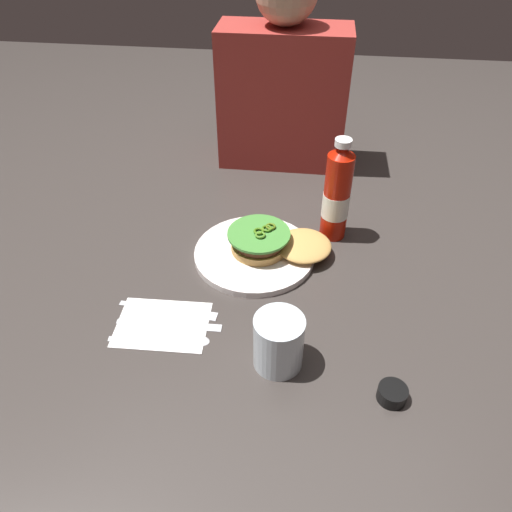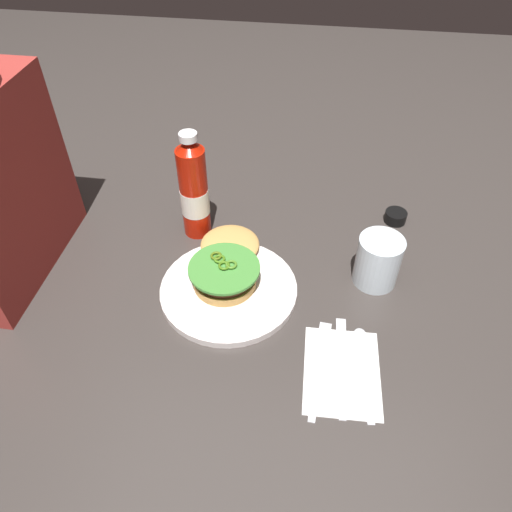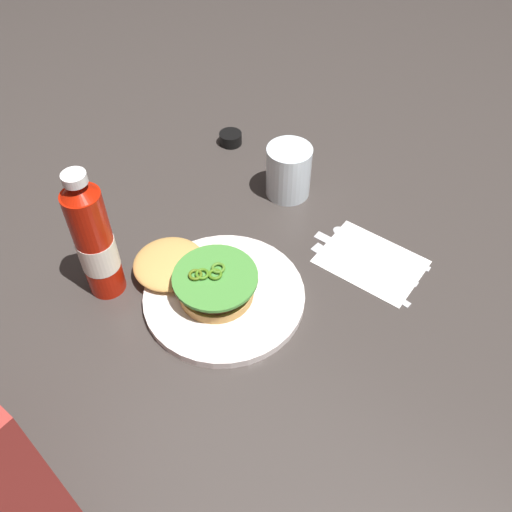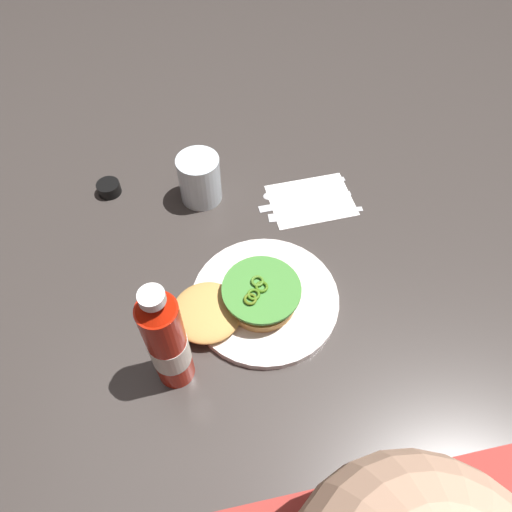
{
  "view_description": "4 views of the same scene",
  "coord_description": "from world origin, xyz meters",
  "px_view_note": "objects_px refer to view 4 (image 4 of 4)",
  "views": [
    {
      "loc": [
        0.07,
        -0.75,
        0.7
      ],
      "look_at": [
        -0.02,
        0.01,
        0.05
      ],
      "focal_mm": 33.99,
      "sensor_mm": 36.0,
      "label": 1
    },
    {
      "loc": [
        -0.65,
        -0.07,
        0.72
      ],
      "look_at": [
        0.0,
        0.02,
        0.07
      ],
      "focal_mm": 33.93,
      "sensor_mm": 36.0,
      "label": 2
    },
    {
      "loc": [
        -0.42,
        0.47,
        0.72
      ],
      "look_at": [
        -0.05,
        0.0,
        0.06
      ],
      "focal_mm": 38.13,
      "sensor_mm": 36.0,
      "label": 3
    },
    {
      "loc": [
        0.07,
        0.5,
        0.75
      ],
      "look_at": [
        -0.03,
        0.02,
        0.07
      ],
      "focal_mm": 33.18,
      "sensor_mm": 36.0,
      "label": 4
    }
  ],
  "objects_px": {
    "burger_sandwich": "(241,301)",
    "ketchup_bottle": "(167,342)",
    "butter_knife": "(299,201)",
    "napkin": "(311,200)",
    "dinner_plate": "(265,299)",
    "condiment_cup": "(109,188)",
    "water_glass": "(200,179)",
    "fork_utensil": "(308,213)",
    "spoon_utensil": "(293,189)"
  },
  "relations": [
    {
      "from": "fork_utensil",
      "to": "dinner_plate",
      "type": "bearing_deg",
      "value": 54.83
    },
    {
      "from": "napkin",
      "to": "spoon_utensil",
      "type": "distance_m",
      "value": 0.05
    },
    {
      "from": "water_glass",
      "to": "butter_knife",
      "type": "bearing_deg",
      "value": 163.44
    },
    {
      "from": "water_glass",
      "to": "condiment_cup",
      "type": "bearing_deg",
      "value": -15.18
    },
    {
      "from": "dinner_plate",
      "to": "condiment_cup",
      "type": "distance_m",
      "value": 0.43
    },
    {
      "from": "dinner_plate",
      "to": "butter_knife",
      "type": "xyz_separation_m",
      "value": [
        -0.12,
        -0.22,
        -0.0
      ]
    },
    {
      "from": "dinner_plate",
      "to": "spoon_utensil",
      "type": "bearing_deg",
      "value": -114.65
    },
    {
      "from": "burger_sandwich",
      "to": "napkin",
      "type": "distance_m",
      "value": 0.31
    },
    {
      "from": "ketchup_bottle",
      "to": "spoon_utensil",
      "type": "distance_m",
      "value": 0.48
    },
    {
      "from": "dinner_plate",
      "to": "burger_sandwich",
      "type": "xyz_separation_m",
      "value": [
        0.05,
        0.01,
        0.03
      ]
    },
    {
      "from": "water_glass",
      "to": "condiment_cup",
      "type": "xyz_separation_m",
      "value": [
        0.19,
        -0.05,
        -0.04
      ]
    },
    {
      "from": "ketchup_bottle",
      "to": "butter_knife",
      "type": "height_order",
      "value": "ketchup_bottle"
    },
    {
      "from": "water_glass",
      "to": "fork_utensil",
      "type": "bearing_deg",
      "value": 155.34
    },
    {
      "from": "spoon_utensil",
      "to": "fork_utensil",
      "type": "relative_size",
      "value": 0.94
    },
    {
      "from": "burger_sandwich",
      "to": "fork_utensil",
      "type": "relative_size",
      "value": 1.14
    },
    {
      "from": "water_glass",
      "to": "napkin",
      "type": "xyz_separation_m",
      "value": [
        -0.23,
        0.06,
        -0.05
      ]
    },
    {
      "from": "burger_sandwich",
      "to": "napkin",
      "type": "relative_size",
      "value": 1.31
    },
    {
      "from": "water_glass",
      "to": "fork_utensil",
      "type": "relative_size",
      "value": 0.52
    },
    {
      "from": "dinner_plate",
      "to": "napkin",
      "type": "relative_size",
      "value": 1.53
    },
    {
      "from": "water_glass",
      "to": "butter_knife",
      "type": "distance_m",
      "value": 0.22
    },
    {
      "from": "ketchup_bottle",
      "to": "napkin",
      "type": "xyz_separation_m",
      "value": [
        -0.32,
        -0.33,
        -0.11
      ]
    },
    {
      "from": "napkin",
      "to": "butter_knife",
      "type": "xyz_separation_m",
      "value": [
        0.03,
        0.0,
        0.0
      ]
    },
    {
      "from": "dinner_plate",
      "to": "burger_sandwich",
      "type": "relative_size",
      "value": 1.17
    },
    {
      "from": "dinner_plate",
      "to": "napkin",
      "type": "height_order",
      "value": "dinner_plate"
    },
    {
      "from": "ketchup_bottle",
      "to": "napkin",
      "type": "distance_m",
      "value": 0.47
    },
    {
      "from": "ketchup_bottle",
      "to": "spoon_utensil",
      "type": "relative_size",
      "value": 1.3
    },
    {
      "from": "dinner_plate",
      "to": "napkin",
      "type": "distance_m",
      "value": 0.27
    },
    {
      "from": "butter_knife",
      "to": "fork_utensil",
      "type": "xyz_separation_m",
      "value": [
        -0.01,
        0.04,
        0.0
      ]
    },
    {
      "from": "water_glass",
      "to": "napkin",
      "type": "bearing_deg",
      "value": 165.46
    },
    {
      "from": "ketchup_bottle",
      "to": "water_glass",
      "type": "xyz_separation_m",
      "value": [
        -0.09,
        -0.39,
        -0.06
      ]
    },
    {
      "from": "dinner_plate",
      "to": "water_glass",
      "type": "distance_m",
      "value": 0.3
    },
    {
      "from": "burger_sandwich",
      "to": "ketchup_bottle",
      "type": "relative_size",
      "value": 0.94
    },
    {
      "from": "spoon_utensil",
      "to": "butter_knife",
      "type": "relative_size",
      "value": 0.92
    },
    {
      "from": "burger_sandwich",
      "to": "condiment_cup",
      "type": "distance_m",
      "value": 0.42
    },
    {
      "from": "napkin",
      "to": "ketchup_bottle",
      "type": "bearing_deg",
      "value": 45.47
    },
    {
      "from": "water_glass",
      "to": "spoon_utensil",
      "type": "relative_size",
      "value": 0.56
    },
    {
      "from": "spoon_utensil",
      "to": "burger_sandwich",
      "type": "bearing_deg",
      "value": 58.78
    },
    {
      "from": "butter_knife",
      "to": "dinner_plate",
      "type": "bearing_deg",
      "value": 61.01
    },
    {
      "from": "dinner_plate",
      "to": "spoon_utensil",
      "type": "distance_m",
      "value": 0.29
    },
    {
      "from": "burger_sandwich",
      "to": "spoon_utensil",
      "type": "xyz_separation_m",
      "value": [
        -0.17,
        -0.27,
        -0.03
      ]
    },
    {
      "from": "burger_sandwich",
      "to": "dinner_plate",
      "type": "bearing_deg",
      "value": -165.27
    },
    {
      "from": "condiment_cup",
      "to": "butter_knife",
      "type": "bearing_deg",
      "value": 164.11
    },
    {
      "from": "condiment_cup",
      "to": "spoon_utensil",
      "type": "distance_m",
      "value": 0.4
    },
    {
      "from": "butter_knife",
      "to": "burger_sandwich",
      "type": "bearing_deg",
      "value": 54.26
    },
    {
      "from": "butter_knife",
      "to": "spoon_utensil",
      "type": "bearing_deg",
      "value": -82.98
    },
    {
      "from": "spoon_utensil",
      "to": "butter_knife",
      "type": "xyz_separation_m",
      "value": [
        -0.0,
        0.04,
        0.0
      ]
    },
    {
      "from": "condiment_cup",
      "to": "spoon_utensil",
      "type": "bearing_deg",
      "value": 169.01
    },
    {
      "from": "napkin",
      "to": "fork_utensil",
      "type": "xyz_separation_m",
      "value": [
        0.02,
        0.04,
        0.0
      ]
    },
    {
      "from": "burger_sandwich",
      "to": "butter_knife",
      "type": "height_order",
      "value": "burger_sandwich"
    },
    {
      "from": "dinner_plate",
      "to": "ketchup_bottle",
      "type": "relative_size",
      "value": 1.09
    }
  ]
}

